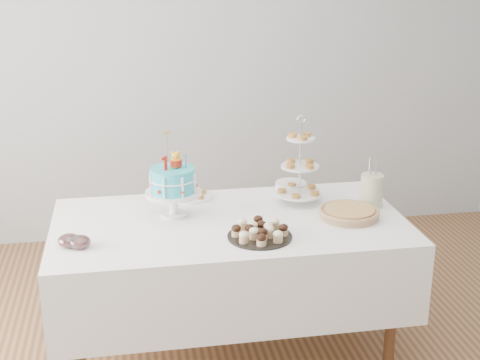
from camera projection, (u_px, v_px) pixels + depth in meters
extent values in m
cube|color=#A4A6A9|center=(193.00, 66.00, 5.05)|extent=(5.00, 0.04, 2.70)
cube|color=white|center=(230.00, 258.00, 3.72)|extent=(1.92, 1.02, 0.45)
cylinder|color=brown|center=(79.00, 340.00, 3.30)|extent=(0.06, 0.06, 0.67)
cylinder|color=brown|center=(392.00, 311.00, 3.58)|extent=(0.06, 0.06, 0.67)
cylinder|color=brown|center=(85.00, 274.00, 4.00)|extent=(0.06, 0.06, 0.67)
cylinder|color=brown|center=(347.00, 254.00, 4.27)|extent=(0.06, 0.06, 0.67)
cylinder|color=#30BCD2|center=(173.00, 180.00, 3.64)|extent=(0.24, 0.24, 0.13)
torus|color=white|center=(173.00, 179.00, 3.64)|extent=(0.26, 0.26, 0.01)
cube|color=red|center=(165.00, 163.00, 3.58)|extent=(0.03, 0.02, 0.08)
cylinder|color=blue|center=(186.00, 161.00, 3.61)|extent=(0.01, 0.01, 0.08)
cylinder|color=silver|center=(167.00, 150.00, 3.61)|extent=(0.00, 0.00, 0.19)
cylinder|color=gold|center=(167.00, 132.00, 3.58)|extent=(0.05, 0.05, 0.01)
cylinder|color=black|center=(260.00, 237.00, 3.42)|extent=(0.33, 0.33, 0.01)
ellipsoid|color=black|center=(247.00, 229.00, 3.40)|extent=(0.05, 0.05, 0.04)
ellipsoid|color=#FFEFC5|center=(272.00, 227.00, 3.42)|extent=(0.05, 0.05, 0.04)
cylinder|color=tan|center=(349.00, 214.00, 3.68)|extent=(0.31, 0.31, 0.04)
cylinder|color=#AA8142|center=(349.00, 210.00, 3.67)|extent=(0.28, 0.28, 0.02)
torus|color=tan|center=(349.00, 211.00, 3.67)|extent=(0.34, 0.34, 0.02)
cylinder|color=silver|center=(300.00, 163.00, 3.84)|extent=(0.01, 0.01, 0.48)
cylinder|color=white|center=(299.00, 193.00, 3.90)|extent=(0.27, 0.27, 0.01)
cylinder|color=white|center=(300.00, 166.00, 3.84)|extent=(0.22, 0.22, 0.01)
cylinder|color=white|center=(301.00, 139.00, 3.79)|extent=(0.16, 0.16, 0.01)
torus|color=silver|center=(301.00, 119.00, 3.75)|extent=(0.05, 0.01, 0.05)
cylinder|color=white|center=(291.00, 188.00, 4.04)|extent=(0.19, 0.19, 0.07)
cylinder|color=white|center=(191.00, 197.00, 3.99)|extent=(0.25, 0.25, 0.01)
ellipsoid|color=silver|center=(69.00, 241.00, 3.31)|extent=(0.11, 0.11, 0.07)
cylinder|color=#5B0807|center=(69.00, 242.00, 3.31)|extent=(0.08, 0.08, 0.03)
ellipsoid|color=silver|center=(80.00, 242.00, 3.30)|extent=(0.11, 0.11, 0.06)
cylinder|color=#5B0807|center=(80.00, 243.00, 3.30)|extent=(0.08, 0.08, 0.03)
cylinder|color=white|center=(372.00, 191.00, 3.83)|extent=(0.13, 0.13, 0.19)
cylinder|color=white|center=(381.00, 186.00, 3.85)|extent=(0.01, 0.01, 0.10)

